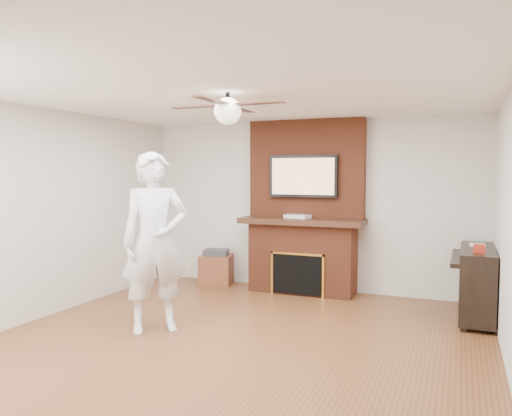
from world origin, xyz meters
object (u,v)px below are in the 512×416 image
at_px(side_table, 216,268).
at_px(piano, 476,281).
at_px(fireplace, 304,224).
at_px(person, 155,242).

bearing_deg(side_table, piano, -21.39).
bearing_deg(fireplace, piano, -13.43).
bearing_deg(fireplace, side_table, -177.24).
distance_m(person, side_table, 2.45).
distance_m(fireplace, side_table, 1.58).
relative_size(side_table, piano, 0.44).
bearing_deg(piano, fireplace, 167.27).
height_order(fireplace, piano, fireplace).
bearing_deg(piano, person, -150.06).
bearing_deg(person, piano, -13.36).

